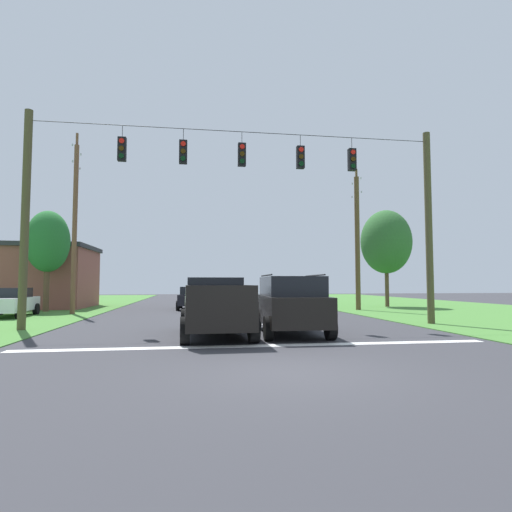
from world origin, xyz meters
TOP-DOWN VIEW (x-y plane):
  - ground_plane at (0.00, 0.00)m, footprint 120.00×120.00m
  - shoulder_grass_right at (15.10, 15.00)m, footprint 16.00×80.00m
  - stop_bar_stripe at (0.00, 3.47)m, footprint 13.49×0.45m
  - lane_dash_0 at (0.00, 9.47)m, footprint 2.50×0.15m
  - lane_dash_1 at (0.00, 16.56)m, footprint 2.50×0.15m
  - lane_dash_2 at (0.00, 22.47)m, footprint 2.50×0.15m
  - lane_dash_3 at (0.00, 28.73)m, footprint 2.50×0.15m
  - overhead_signal_span at (0.00, 8.52)m, footprint 16.76×0.31m
  - pickup_truck at (-1.19, 5.92)m, footprint 2.38×5.44m
  - suv_black at (1.42, 5.97)m, footprint 2.40×4.89m
  - distant_car_crossing_white at (-11.33, 15.19)m, footprint 2.26×4.42m
  - distant_car_oncoming at (-1.92, 20.54)m, footprint 2.15×4.37m
  - utility_pole_mid_right at (8.74, 17.80)m, footprint 0.32×1.68m
  - utility_pole_near_left at (-8.67, 16.82)m, footprint 0.26×1.84m
  - tree_roadside_right at (-10.84, 19.12)m, footprint 2.58×2.58m
  - tree_roadside_far_right at (12.30, 21.01)m, footprint 3.72×3.72m

SIDE VIEW (x-z plane):
  - ground_plane at x=0.00m, z-range 0.00..0.00m
  - stop_bar_stripe at x=0.00m, z-range 0.00..0.01m
  - lane_dash_0 at x=0.00m, z-range 0.00..0.01m
  - lane_dash_1 at x=0.00m, z-range 0.00..0.01m
  - lane_dash_2 at x=0.00m, z-range 0.00..0.01m
  - lane_dash_3 at x=0.00m, z-range 0.00..0.01m
  - shoulder_grass_right at x=15.10m, z-range 0.00..0.03m
  - distant_car_crossing_white at x=-11.33m, z-range 0.03..1.55m
  - distant_car_oncoming at x=-1.92m, z-range 0.03..1.55m
  - pickup_truck at x=-1.19m, z-range -0.01..1.94m
  - suv_black at x=1.42m, z-range 0.03..2.09m
  - tree_roadside_right at x=-10.84m, z-range 1.18..7.43m
  - utility_pole_mid_right at x=8.74m, z-range -0.04..9.29m
  - overhead_signal_span at x=0.00m, z-range 0.60..9.00m
  - tree_roadside_far_right at x=12.30m, z-range 1.22..8.43m
  - utility_pole_near_left at x=-8.67m, z-range -0.01..10.46m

